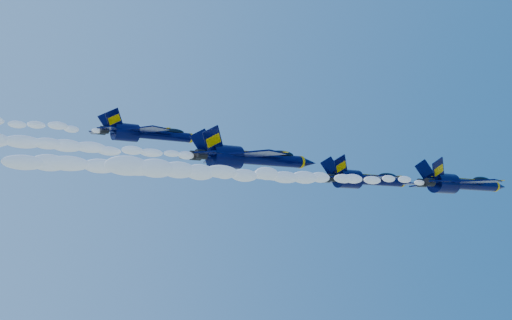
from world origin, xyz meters
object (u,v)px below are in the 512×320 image
jet_lead (461,184)px  jet_third (250,158)px  jet_fourth (147,133)px  jet_second (366,179)px

jet_lead → jet_third: bearing=142.5°
jet_third → jet_fourth: (-10.15, 10.57, 3.73)m
jet_second → jet_fourth: (-24.90, 16.79, 6.35)m
jet_third → jet_second: bearing=-22.9°
jet_lead → jet_third: 27.43m
jet_second → jet_lead: bearing=-56.6°
jet_second → jet_fourth: jet_fourth is taller
jet_lead → jet_second: (-6.82, 10.33, 0.97)m
jet_lead → jet_second: bearing=123.4°
jet_lead → jet_fourth: bearing=139.5°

